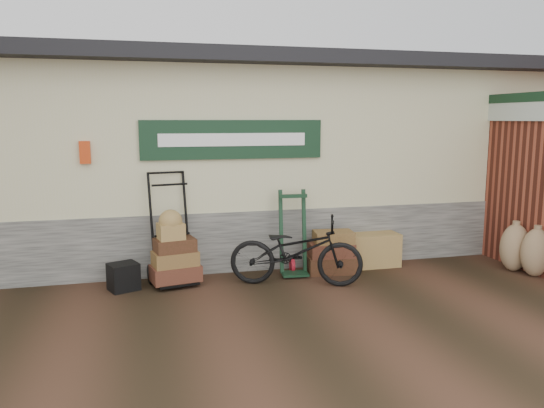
# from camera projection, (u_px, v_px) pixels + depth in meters

# --- Properties ---
(ground) EXTENTS (80.00, 80.00, 0.00)m
(ground) POSITION_uv_depth(u_px,v_px,m) (271.00, 291.00, 6.96)
(ground) COLOR black
(ground) RESTS_ON ground
(station_building) EXTENTS (14.40, 4.10, 3.20)m
(station_building) POSITION_uv_depth(u_px,v_px,m) (232.00, 155.00, 9.32)
(station_building) COLOR #4C4C47
(station_building) RESTS_ON ground
(brick_outbuilding) EXTENTS (1.71, 4.51, 2.62)m
(brick_outbuilding) POSITION_uv_depth(u_px,v_px,m) (520.00, 174.00, 9.05)
(brick_outbuilding) COLOR maroon
(brick_outbuilding) RESTS_ON ground
(porter_trolley) EXTENTS (0.88, 0.72, 1.56)m
(porter_trolley) POSITION_uv_depth(u_px,v_px,m) (171.00, 227.00, 7.23)
(porter_trolley) COLOR black
(porter_trolley) RESTS_ON ground
(green_barrow) EXTENTS (0.47, 0.41, 1.23)m
(green_barrow) POSITION_uv_depth(u_px,v_px,m) (293.00, 233.00, 7.63)
(green_barrow) COLOR black
(green_barrow) RESTS_ON ground
(suitcase_stack) EXTENTS (0.75, 0.52, 0.63)m
(suitcase_stack) POSITION_uv_depth(u_px,v_px,m) (331.00, 251.00, 7.79)
(suitcase_stack) COLOR #342210
(suitcase_stack) RESTS_ON ground
(wicker_hamper) EXTENTS (0.78, 0.51, 0.51)m
(wicker_hamper) POSITION_uv_depth(u_px,v_px,m) (371.00, 249.00, 8.18)
(wicker_hamper) COLOR olive
(wicker_hamper) RESTS_ON ground
(black_trunk) EXTENTS (0.45, 0.42, 0.36)m
(black_trunk) POSITION_uv_depth(u_px,v_px,m) (123.00, 277.00, 6.99)
(black_trunk) COLOR black
(black_trunk) RESTS_ON ground
(bicycle) EXTENTS (1.20, 1.91, 1.05)m
(bicycle) POSITION_uv_depth(u_px,v_px,m) (296.00, 247.00, 7.15)
(bicycle) COLOR black
(bicycle) RESTS_ON ground
(burlap_sack_left) EXTENTS (0.45, 0.37, 0.71)m
(burlap_sack_left) POSITION_uv_depth(u_px,v_px,m) (515.00, 248.00, 7.85)
(burlap_sack_left) COLOR brown
(burlap_sack_left) RESTS_ON ground
(burlap_sack_right) EXTENTS (0.50, 0.44, 0.70)m
(burlap_sack_right) POSITION_uv_depth(u_px,v_px,m) (536.00, 252.00, 7.57)
(burlap_sack_right) COLOR brown
(burlap_sack_right) RESTS_ON ground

